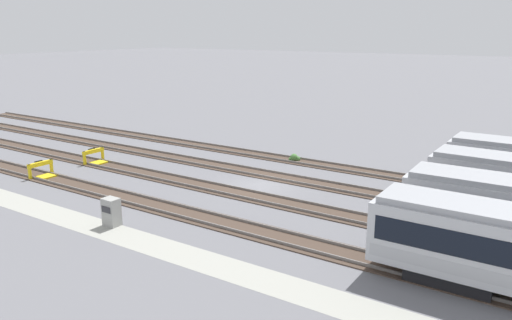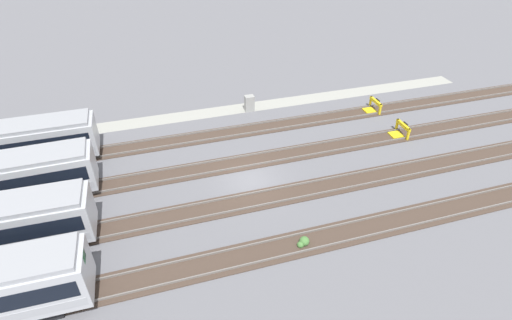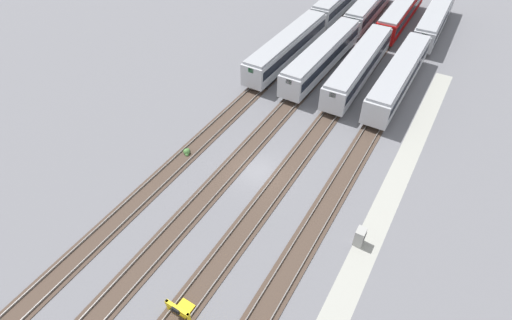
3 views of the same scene
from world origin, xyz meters
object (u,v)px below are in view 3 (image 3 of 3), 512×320
(subway_car_front_row_right_inner, at_px, (401,12))
(subway_car_front_row_rightmost, at_px, (287,47))
(subway_car_back_row_rightmost, at_px, (399,76))
(subway_car_front_row_leftmost, at_px, (371,5))
(subway_car_front_row_left_inner, at_px, (359,66))
(subway_car_back_row_centre, at_px, (322,56))
(bumper_stop_near_inner_track, at_px, (181,309))
(electrical_cabinet, at_px, (360,237))
(weed_clump, at_px, (187,152))
(subway_car_back_row_leftmost, at_px, (435,18))

(subway_car_front_row_right_inner, xyz_separation_m, subway_car_front_row_rightmost, (-18.68, 9.62, 0.00))
(subway_car_front_row_rightmost, distance_m, subway_car_back_row_rightmost, 14.41)
(subway_car_front_row_leftmost, xyz_separation_m, subway_car_front_row_left_inner, (-18.85, -4.77, 0.00))
(subway_car_front_row_rightmost, relative_size, subway_car_back_row_centre, 1.00)
(bumper_stop_near_inner_track, bearing_deg, electrical_cabinet, -36.04)
(subway_car_front_row_leftmost, distance_m, weed_clump, 40.56)
(subway_car_back_row_leftmost, xyz_separation_m, bumper_stop_near_inner_track, (-53.55, 4.84, -1.53))
(subway_car_front_row_leftmost, distance_m, subway_car_front_row_right_inner, 4.78)
(subway_car_front_row_leftmost, bearing_deg, subway_car_front_row_rightmost, 165.60)
(subway_car_front_row_right_inner, distance_m, electrical_cabinet, 42.59)
(subway_car_front_row_leftmost, height_order, subway_car_back_row_leftmost, same)
(electrical_cabinet, xyz_separation_m, weed_clump, (1.67, 18.16, -0.56))
(subway_car_front_row_right_inner, height_order, electrical_cabinet, subway_car_front_row_right_inner)
(subway_car_front_row_leftmost, bearing_deg, bumper_stop_near_inner_track, -174.85)
(electrical_cabinet, relative_size, weed_clump, 1.74)
(subway_car_front_row_right_inner, distance_m, subway_car_front_row_rightmost, 21.01)
(bumper_stop_near_inner_track, bearing_deg, subway_car_front_row_right_inner, 0.04)
(subway_car_front_row_right_inner, distance_m, subway_car_back_row_leftmost, 4.89)
(subway_car_front_row_left_inner, bearing_deg, subway_car_back_row_leftmost, -14.51)
(subway_car_front_row_rightmost, relative_size, bumper_stop_near_inner_track, 9.00)
(subway_car_front_row_leftmost, distance_m, subway_car_front_row_rightmost, 19.46)
(subway_car_back_row_leftmost, bearing_deg, subway_car_front_row_right_inner, 92.82)
(subway_car_front_row_leftmost, xyz_separation_m, weed_clump, (-40.22, 4.90, -1.80))
(subway_car_back_row_leftmost, height_order, electrical_cabinet, subway_car_back_row_leftmost)
(subway_car_front_row_right_inner, xyz_separation_m, weed_clump, (-40.05, 9.68, -1.80))
(subway_car_front_row_rightmost, distance_m, subway_car_back_row_leftmost, 23.84)
(bumper_stop_near_inner_track, relative_size, weed_clump, 2.18)
(subway_car_back_row_rightmost, distance_m, electrical_cabinet, 23.36)
(subway_car_front_row_left_inner, relative_size, subway_car_back_row_rightmost, 1.00)
(weed_clump, bearing_deg, subway_car_back_row_rightmost, -34.10)
(subway_car_front_row_leftmost, relative_size, weed_clump, 19.63)
(subway_car_front_row_leftmost, bearing_deg, subway_car_back_row_rightmost, -153.09)
(subway_car_front_row_leftmost, bearing_deg, subway_car_back_row_centre, -179.96)
(subway_car_back_row_leftmost, bearing_deg, subway_car_front_row_rightmost, 142.52)
(subway_car_back_row_centre, xyz_separation_m, electrical_cabinet, (-23.04, -13.25, -1.24))
(subway_car_front_row_rightmost, bearing_deg, electrical_cabinet, -141.84)
(subway_car_front_row_left_inner, height_order, subway_car_back_row_rightmost, same)
(subway_car_back_row_leftmost, xyz_separation_m, subway_car_back_row_rightmost, (-18.92, 0.10, 0.00))
(subway_car_front_row_rightmost, bearing_deg, subway_car_back_row_rightmost, -90.00)
(subway_car_back_row_rightmost, bearing_deg, weed_clump, 145.90)
(subway_car_front_row_left_inner, distance_m, electrical_cabinet, 24.58)
(weed_clump, bearing_deg, subway_car_front_row_leftmost, -6.95)
(subway_car_back_row_rightmost, relative_size, bumper_stop_near_inner_track, 8.98)
(subway_car_back_row_rightmost, relative_size, weed_clump, 19.57)
(subway_car_front_row_left_inner, xyz_separation_m, subway_car_front_row_rightmost, (0.00, 9.61, 0.00))
(subway_car_front_row_right_inner, relative_size, subway_car_back_row_leftmost, 1.00)
(subway_car_front_row_left_inner, relative_size, subway_car_back_row_leftmost, 1.00)
(electrical_cabinet, bearing_deg, bumper_stop_near_inner_track, 143.96)
(subway_car_front_row_leftmost, relative_size, bumper_stop_near_inner_track, 9.00)
(subway_car_front_row_right_inner, height_order, subway_car_back_row_leftmost, same)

